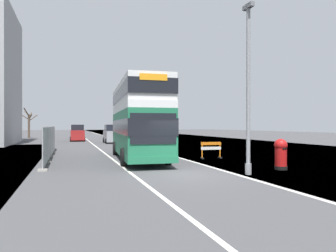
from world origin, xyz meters
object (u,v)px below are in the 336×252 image
object	(u,v)px
roadworks_barrier	(211,148)
car_oncoming_near	(112,134)
lamppost_foreground	(248,94)
red_pillar_postbox	(281,153)
double_decker_bus	(138,120)
car_receding_mid	(77,133)

from	to	relation	value
roadworks_barrier	car_oncoming_near	world-z (taller)	car_oncoming_near
lamppost_foreground	red_pillar_postbox	distance (m)	3.82
lamppost_foreground	red_pillar_postbox	world-z (taller)	lamppost_foreground
double_decker_bus	red_pillar_postbox	size ratio (longest dim) A/B	7.21
double_decker_bus	lamppost_foreground	xyz separation A→B (m)	(3.41, -7.90, 1.03)
lamppost_foreground	roadworks_barrier	bearing A→B (deg)	78.24
car_oncoming_near	car_receding_mid	size ratio (longest dim) A/B	1.00
car_oncoming_near	car_receding_mid	xyz separation A→B (m)	(-4.03, 6.24, 0.00)
double_decker_bus	car_receding_mid	size ratio (longest dim) A/B	2.74
lamppost_foreground	red_pillar_postbox	xyz separation A→B (m)	(2.45, 0.87, -2.80)
double_decker_bus	car_receding_mid	bearing A→B (deg)	97.06
double_decker_bus	red_pillar_postbox	xyz separation A→B (m)	(5.86, -7.03, -1.78)
red_pillar_postbox	roadworks_barrier	distance (m)	5.93
roadworks_barrier	lamppost_foreground	bearing A→B (deg)	-101.76
double_decker_bus	red_pillar_postbox	world-z (taller)	double_decker_bus
double_decker_bus	roadworks_barrier	size ratio (longest dim) A/B	7.72
lamppost_foreground	car_oncoming_near	world-z (taller)	lamppost_foreground
double_decker_bus	car_oncoming_near	bearing A→B (deg)	87.37
double_decker_bus	roadworks_barrier	bearing A→B (deg)	-14.01
car_oncoming_near	double_decker_bus	bearing A→B (deg)	-92.63
double_decker_bus	roadworks_barrier	distance (m)	5.32
lamppost_foreground	car_oncoming_near	size ratio (longest dim) A/B	1.90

